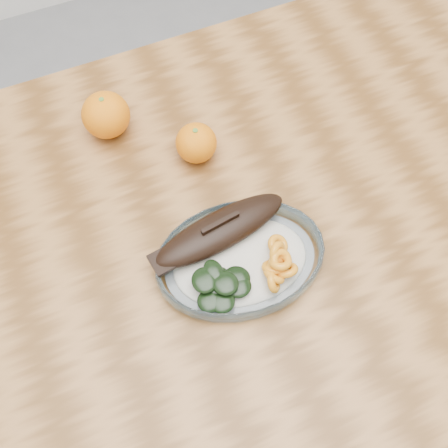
# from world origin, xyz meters

# --- Properties ---
(ground) EXTENTS (3.00, 3.00, 0.00)m
(ground) POSITION_xyz_m (0.00, 0.00, 0.00)
(ground) COLOR slate
(ground) RESTS_ON ground
(dining_table) EXTENTS (1.20, 0.80, 0.75)m
(dining_table) POSITION_xyz_m (0.00, 0.00, 0.65)
(dining_table) COLOR #5A3615
(dining_table) RESTS_ON ground
(plated_meal) EXTENTS (0.49, 0.49, 0.08)m
(plated_meal) POSITION_xyz_m (-0.01, -0.06, 0.77)
(plated_meal) COLOR white
(plated_meal) RESTS_ON dining_table
(orange_left) EXTENTS (0.08, 0.08, 0.08)m
(orange_left) POSITION_xyz_m (-0.11, 0.24, 0.79)
(orange_left) COLOR #DC6304
(orange_left) RESTS_ON dining_table
(orange_right) EXTENTS (0.07, 0.07, 0.07)m
(orange_right) POSITION_xyz_m (0.00, 0.14, 0.78)
(orange_right) COLOR #DC6304
(orange_right) RESTS_ON dining_table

